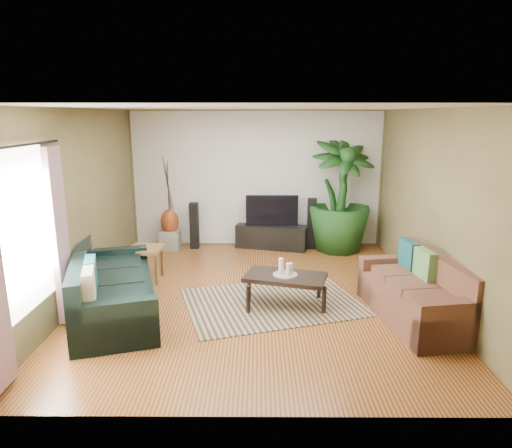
{
  "coord_description": "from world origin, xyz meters",
  "views": [
    {
      "loc": [
        0.04,
        -6.28,
        2.62
      ],
      "look_at": [
        0.0,
        0.2,
        1.05
      ],
      "focal_mm": 32.0,
      "sensor_mm": 36.0,
      "label": 1
    }
  ],
  "objects_px": {
    "sofa_right": "(415,289)",
    "pedestal": "(170,240)",
    "coffee_table": "(285,290)",
    "vase": "(170,222)",
    "sofa_left": "(114,283)",
    "television": "(272,210)",
    "potted_plant": "(340,196)",
    "speaker_right": "(312,224)",
    "side_table": "(146,263)",
    "tv_stand": "(272,237)",
    "speaker_left": "(194,226)"
  },
  "relations": [
    {
      "from": "sofa_right",
      "to": "pedestal",
      "type": "bearing_deg",
      "value": -139.05
    },
    {
      "from": "coffee_table",
      "to": "vase",
      "type": "bearing_deg",
      "value": 143.56
    },
    {
      "from": "sofa_left",
      "to": "television",
      "type": "xyz_separation_m",
      "value": [
        2.19,
        3.07,
        0.34
      ]
    },
    {
      "from": "potted_plant",
      "to": "pedestal",
      "type": "bearing_deg",
      "value": 179.04
    },
    {
      "from": "speaker_right",
      "to": "potted_plant",
      "type": "height_order",
      "value": "potted_plant"
    },
    {
      "from": "coffee_table",
      "to": "television",
      "type": "height_order",
      "value": "television"
    },
    {
      "from": "sofa_right",
      "to": "sofa_left",
      "type": "bearing_deg",
      "value": -101.52
    },
    {
      "from": "pedestal",
      "to": "side_table",
      "type": "bearing_deg",
      "value": -92.02
    },
    {
      "from": "sofa_left",
      "to": "potted_plant",
      "type": "xyz_separation_m",
      "value": [
        3.49,
        2.94,
        0.66
      ]
    },
    {
      "from": "sofa_left",
      "to": "coffee_table",
      "type": "xyz_separation_m",
      "value": [
        2.3,
        0.25,
        -0.2
      ]
    },
    {
      "from": "coffee_table",
      "to": "potted_plant",
      "type": "xyz_separation_m",
      "value": [
        1.2,
        2.69,
        0.86
      ]
    },
    {
      "from": "pedestal",
      "to": "tv_stand",
      "type": "bearing_deg",
      "value": 2.16
    },
    {
      "from": "television",
      "to": "potted_plant",
      "type": "relative_size",
      "value": 0.47
    },
    {
      "from": "television",
      "to": "pedestal",
      "type": "distance_m",
      "value": 2.09
    },
    {
      "from": "coffee_table",
      "to": "pedestal",
      "type": "relative_size",
      "value": 2.87
    },
    {
      "from": "speaker_left",
      "to": "side_table",
      "type": "xyz_separation_m",
      "value": [
        -0.53,
        -1.81,
        -0.19
      ]
    },
    {
      "from": "coffee_table",
      "to": "tv_stand",
      "type": "relative_size",
      "value": 0.78
    },
    {
      "from": "speaker_left",
      "to": "speaker_right",
      "type": "distance_m",
      "value": 2.33
    },
    {
      "from": "sofa_left",
      "to": "tv_stand",
      "type": "bearing_deg",
      "value": -52.37
    },
    {
      "from": "speaker_left",
      "to": "vase",
      "type": "height_order",
      "value": "speaker_left"
    },
    {
      "from": "speaker_right",
      "to": "pedestal",
      "type": "bearing_deg",
      "value": -171.36
    },
    {
      "from": "television",
      "to": "vase",
      "type": "relative_size",
      "value": 2.1
    },
    {
      "from": "speaker_left",
      "to": "potted_plant",
      "type": "distance_m",
      "value": 2.91
    },
    {
      "from": "television",
      "to": "vase",
      "type": "xyz_separation_m",
      "value": [
        -2.01,
        -0.08,
        -0.21
      ]
    },
    {
      "from": "coffee_table",
      "to": "speaker_left",
      "type": "bearing_deg",
      "value": 136.17
    },
    {
      "from": "sofa_right",
      "to": "tv_stand",
      "type": "height_order",
      "value": "sofa_right"
    },
    {
      "from": "television",
      "to": "speaker_right",
      "type": "xyz_separation_m",
      "value": [
        0.79,
        0.0,
        -0.27
      ]
    },
    {
      "from": "side_table",
      "to": "sofa_right",
      "type": "bearing_deg",
      "value": -20.62
    },
    {
      "from": "potted_plant",
      "to": "vase",
      "type": "distance_m",
      "value": 3.36
    },
    {
      "from": "side_table",
      "to": "speaker_right",
      "type": "bearing_deg",
      "value": 32.27
    },
    {
      "from": "coffee_table",
      "to": "television",
      "type": "distance_m",
      "value": 2.87
    },
    {
      "from": "sofa_right",
      "to": "speaker_right",
      "type": "relative_size",
      "value": 1.82
    },
    {
      "from": "sofa_left",
      "to": "tv_stand",
      "type": "relative_size",
      "value": 1.64
    },
    {
      "from": "tv_stand",
      "to": "side_table",
      "type": "height_order",
      "value": "side_table"
    },
    {
      "from": "tv_stand",
      "to": "sofa_left",
      "type": "bearing_deg",
      "value": -111.19
    },
    {
      "from": "speaker_right",
      "to": "sofa_left",
      "type": "bearing_deg",
      "value": -127.01
    },
    {
      "from": "tv_stand",
      "to": "side_table",
      "type": "xyz_separation_m",
      "value": [
        -2.07,
        -1.81,
        0.04
      ]
    },
    {
      "from": "coffee_table",
      "to": "pedestal",
      "type": "bearing_deg",
      "value": 143.56
    },
    {
      "from": "sofa_right",
      "to": "television",
      "type": "relative_size",
      "value": 1.78
    },
    {
      "from": "television",
      "to": "speaker_right",
      "type": "height_order",
      "value": "television"
    },
    {
      "from": "sofa_left",
      "to": "sofa_right",
      "type": "bearing_deg",
      "value": -109.48
    },
    {
      "from": "tv_stand",
      "to": "pedestal",
      "type": "relative_size",
      "value": 3.66
    },
    {
      "from": "sofa_left",
      "to": "side_table",
      "type": "height_order",
      "value": "sofa_left"
    },
    {
      "from": "television",
      "to": "potted_plant",
      "type": "distance_m",
      "value": 1.35
    },
    {
      "from": "pedestal",
      "to": "side_table",
      "type": "height_order",
      "value": "side_table"
    },
    {
      "from": "sofa_left",
      "to": "television",
      "type": "relative_size",
      "value": 2.24
    },
    {
      "from": "speaker_left",
      "to": "vase",
      "type": "xyz_separation_m",
      "value": [
        -0.47,
        -0.08,
        0.1
      ]
    },
    {
      "from": "speaker_left",
      "to": "sofa_right",
      "type": "bearing_deg",
      "value": -43.22
    },
    {
      "from": "tv_stand",
      "to": "side_table",
      "type": "distance_m",
      "value": 2.75
    },
    {
      "from": "television",
      "to": "speaker_right",
      "type": "distance_m",
      "value": 0.83
    }
  ]
}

